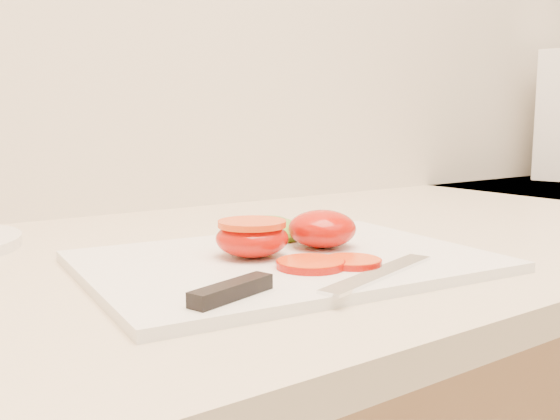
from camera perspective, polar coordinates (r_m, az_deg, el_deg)
cutting_board at (r=0.62m, az=0.54°, el=-4.72°), size 0.41×0.32×0.01m
tomato_half_dome at (r=0.66m, az=3.87°, el=-1.71°), size 0.07×0.07×0.04m
tomato_half_cut at (r=0.61m, az=-2.58°, el=-2.45°), size 0.07×0.07×0.04m
tomato_slice_0 at (r=0.57m, az=2.81°, el=-4.95°), size 0.06×0.06×0.01m
tomato_slice_1 at (r=0.58m, az=6.57°, el=-4.71°), size 0.05×0.05×0.01m
lettuce_leaf_0 at (r=0.70m, az=-0.70°, el=-1.80°), size 0.12×0.10×0.02m
knife at (r=0.50m, az=1.35°, el=-6.69°), size 0.26×0.07×0.01m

